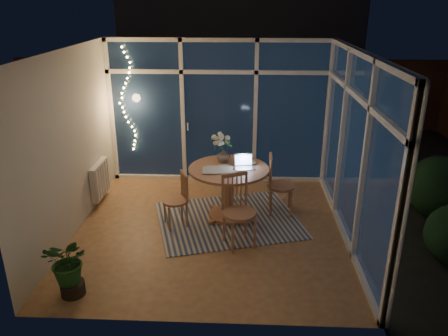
{
  "coord_description": "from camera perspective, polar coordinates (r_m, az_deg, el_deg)",
  "views": [
    {
      "loc": [
        0.45,
        -5.71,
        3.23
      ],
      "look_at": [
        0.17,
        0.25,
        0.9
      ],
      "focal_mm": 35.0,
      "sensor_mm": 36.0,
      "label": 1
    }
  ],
  "objects": [
    {
      "name": "floor",
      "position": [
        6.58,
        -1.6,
        -8.06
      ],
      "size": [
        4.0,
        4.0,
        0.0
      ],
      "primitive_type": "plane",
      "color": "brown",
      "rests_on": "ground"
    },
    {
      "name": "ceiling",
      "position": [
        5.77,
        -1.87,
        15.06
      ],
      "size": [
        4.0,
        4.0,
        0.0
      ],
      "primitive_type": "plane",
      "color": "silver",
      "rests_on": "wall_back"
    },
    {
      "name": "wall_back",
      "position": [
        7.97,
        -0.64,
        7.32
      ],
      "size": [
        4.0,
        0.04,
        2.6
      ],
      "primitive_type": "cube",
      "color": "beige",
      "rests_on": "floor"
    },
    {
      "name": "wall_front",
      "position": [
        4.21,
        -3.76,
        -6.0
      ],
      "size": [
        4.0,
        0.04,
        2.6
      ],
      "primitive_type": "cube",
      "color": "beige",
      "rests_on": "floor"
    },
    {
      "name": "wall_left",
      "position": [
        6.51,
        -19.58,
        2.83
      ],
      "size": [
        0.04,
        4.0,
        2.6
      ],
      "primitive_type": "cube",
      "color": "beige",
      "rests_on": "floor"
    },
    {
      "name": "wall_right",
      "position": [
        6.23,
        16.97,
        2.33
      ],
      "size": [
        0.04,
        4.0,
        2.6
      ],
      "primitive_type": "cube",
      "color": "beige",
      "rests_on": "floor"
    },
    {
      "name": "window_wall_back",
      "position": [
        7.93,
        -0.66,
        7.25
      ],
      "size": [
        4.0,
        0.1,
        2.6
      ],
      "primitive_type": "cube",
      "color": "white",
      "rests_on": "floor"
    },
    {
      "name": "window_wall_right",
      "position": [
        6.22,
        16.61,
        2.34
      ],
      "size": [
        0.1,
        4.0,
        2.6
      ],
      "primitive_type": "cube",
      "color": "white",
      "rests_on": "floor"
    },
    {
      "name": "radiator",
      "position": [
        7.58,
        -15.91,
        -1.44
      ],
      "size": [
        0.1,
        0.7,
        0.58
      ],
      "primitive_type": "cube",
      "color": "silver",
      "rests_on": "wall_left"
    },
    {
      "name": "fairy_lights",
      "position": [
        8.06,
        -12.62,
        8.63
      ],
      "size": [
        0.24,
        0.1,
        1.85
      ],
      "primitive_type": null,
      "color": "#E9BA5D",
      "rests_on": "window_wall_back"
    },
    {
      "name": "garden_patio",
      "position": [
        11.21,
        2.83,
        4.25
      ],
      "size": [
        12.0,
        6.0,
        0.1
      ],
      "primitive_type": "cube",
      "color": "black",
      "rests_on": "ground"
    },
    {
      "name": "garden_fence",
      "position": [
        11.46,
        0.38,
        9.62
      ],
      "size": [
        11.0,
        0.08,
        1.8
      ],
      "primitive_type": "cube",
      "color": "#3C2216",
      "rests_on": "ground"
    },
    {
      "name": "neighbour_roof",
      "position": [
        14.25,
        2.17,
        17.19
      ],
      "size": [
        7.0,
        3.0,
        2.2
      ],
      "primitive_type": "cube",
      "color": "#30333A",
      "rests_on": "ground"
    },
    {
      "name": "garden_shrubs",
      "position": [
        9.61,
        -4.92,
        4.45
      ],
      "size": [
        0.9,
        0.9,
        0.9
      ],
      "primitive_type": "sphere",
      "color": "black",
      "rests_on": "ground"
    },
    {
      "name": "rug",
      "position": [
        6.84,
        0.58,
        -6.76
      ],
      "size": [
        2.51,
        2.22,
        0.01
      ],
      "primitive_type": "cube",
      "rotation": [
        0.0,
        0.0,
        0.28
      ],
      "color": "beige",
      "rests_on": "floor"
    },
    {
      "name": "dining_table",
      "position": [
        6.75,
        0.62,
        -3.29
      ],
      "size": [
        1.51,
        1.51,
        0.83
      ],
      "primitive_type": "cylinder",
      "rotation": [
        0.0,
        0.0,
        0.28
      ],
      "color": "#925D41",
      "rests_on": "floor"
    },
    {
      "name": "chair_left",
      "position": [
        6.56,
        -6.41,
        -4.13
      ],
      "size": [
        0.52,
        0.52,
        0.85
      ],
      "primitive_type": "cube",
      "rotation": [
        0.0,
        0.0,
        -1.15
      ],
      "color": "#925D41",
      "rests_on": "floor"
    },
    {
      "name": "chair_right",
      "position": [
        6.92,
        7.47,
        -2.15
      ],
      "size": [
        0.47,
        0.47,
        0.98
      ],
      "primitive_type": "cube",
      "rotation": [
        0.0,
        0.0,
        1.55
      ],
      "color": "#925D41",
      "rests_on": "floor"
    },
    {
      "name": "chair_front",
      "position": [
        5.96,
        2.04,
        -5.72
      ],
      "size": [
        0.63,
        0.63,
        1.04
      ],
      "primitive_type": "cube",
      "rotation": [
        0.0,
        0.0,
        0.41
      ],
      "color": "#925D41",
      "rests_on": "floor"
    },
    {
      "name": "laptop",
      "position": [
        6.55,
        2.73,
        0.83
      ],
      "size": [
        0.34,
        0.31,
        0.21
      ],
      "primitive_type": null,
      "rotation": [
        0.0,
        0.0,
        0.21
      ],
      "color": "#B3B4B8",
      "rests_on": "dining_table"
    },
    {
      "name": "flower_vase",
      "position": [
        6.81,
        -0.08,
        1.67
      ],
      "size": [
        0.25,
        0.25,
        0.21
      ],
      "primitive_type": "imported",
      "rotation": [
        0.0,
        0.0,
        0.28
      ],
      "color": "silver",
      "rests_on": "dining_table"
    },
    {
      "name": "bowl",
      "position": [
        6.74,
        3.5,
        0.64
      ],
      "size": [
        0.19,
        0.19,
        0.04
      ],
      "primitive_type": "imported",
      "rotation": [
        0.0,
        0.0,
        0.28
      ],
      "color": "silver",
      "rests_on": "dining_table"
    },
    {
      "name": "newspapers",
      "position": [
        6.51,
        -0.7,
        -0.19
      ],
      "size": [
        0.46,
        0.39,
        0.02
      ],
      "primitive_type": "cube",
      "rotation": [
        0.0,
        0.0,
        0.24
      ],
      "color": "beige",
      "rests_on": "dining_table"
    },
    {
      "name": "phone",
      "position": [
        6.53,
        1.13,
        -0.15
      ],
      "size": [
        0.13,
        0.08,
        0.01
      ],
      "primitive_type": "cube",
      "rotation": [
        0.0,
        0.0,
        0.15
      ],
      "color": "black",
      "rests_on": "dining_table"
    },
    {
      "name": "potted_plant",
      "position": [
        5.38,
        -19.52,
        -12.01
      ],
      "size": [
        0.66,
        0.61,
        0.76
      ],
      "primitive_type": "imported",
      "rotation": [
        0.0,
        0.0,
        -0.31
      ],
      "color": "#1A491D",
      "rests_on": "floor"
    }
  ]
}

